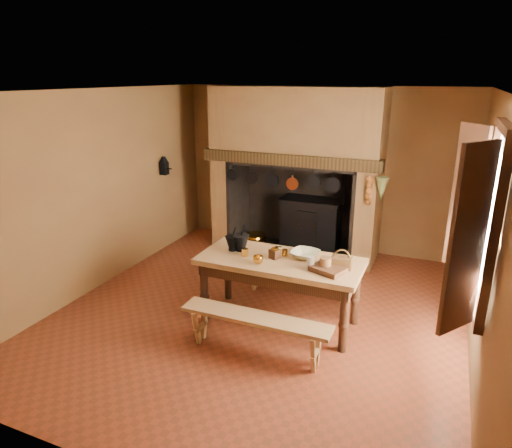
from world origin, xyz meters
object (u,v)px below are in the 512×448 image
Objects in this scene: coffee_grinder at (275,253)px; wicker_basket at (342,262)px; mixing_bowl at (305,254)px; work_table at (280,269)px; iron_range at (311,224)px; bench_front at (255,326)px.

wicker_basket reaches higher than coffee_grinder.
coffee_grinder reaches higher than mixing_bowl.
mixing_bowl is (0.26, 0.16, 0.18)m from work_table.
mixing_bowl is at bearing 49.64° from coffee_grinder.
iron_range is 6.41× the size of wicker_basket.
coffee_grinder is 0.37m from mixing_bowl.
bench_front is at bearing -90.00° from work_table.
mixing_bowl is at bearing 160.23° from wicker_basket.
work_table is at bearing 24.22° from coffee_grinder.
iron_range is at bearing 95.95° from bench_front.
coffee_grinder is (-0.07, -0.00, 0.20)m from work_table.
iron_range is 9.29× the size of coffee_grinder.
iron_range is at bearing 104.27° from mixing_bowl.
coffee_grinder reaches higher than work_table.
bench_front is 4.94× the size of mixing_bowl.
wicker_basket is (0.81, 0.03, 0.01)m from coffee_grinder.
mixing_bowl reaches higher than bench_front.
iron_range is at bearing 97.72° from work_table.
wicker_basket is (0.74, 0.03, 0.21)m from work_table.
wicker_basket is (1.08, -2.53, 0.44)m from iron_range.
work_table is 0.77m from wicker_basket.
iron_range is 0.94× the size of bench_front.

